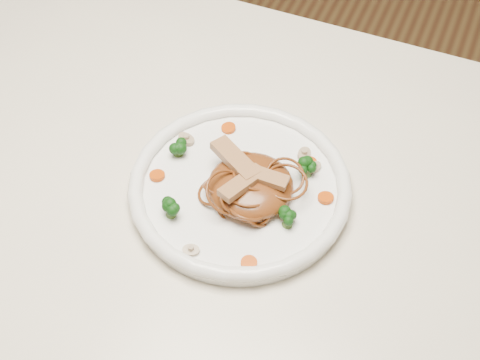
% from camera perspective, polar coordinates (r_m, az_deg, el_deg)
% --- Properties ---
extents(table, '(1.20, 0.80, 0.75)m').
position_cam_1_polar(table, '(1.01, -3.92, -3.82)').
color(table, beige).
rests_on(table, ground).
extents(plate, '(0.37, 0.37, 0.02)m').
position_cam_1_polar(plate, '(0.91, 0.00, -0.87)').
color(plate, white).
rests_on(plate, table).
extents(noodle_mound, '(0.13, 0.13, 0.04)m').
position_cam_1_polar(noodle_mound, '(0.89, 0.87, -0.46)').
color(noodle_mound, brown).
rests_on(noodle_mound, plate).
extents(chicken_a, '(0.06, 0.02, 0.01)m').
position_cam_1_polar(chicken_a, '(0.87, 1.96, 0.32)').
color(chicken_a, tan).
rests_on(chicken_a, noodle_mound).
extents(chicken_b, '(0.08, 0.06, 0.01)m').
position_cam_1_polar(chicken_b, '(0.89, -0.40, 1.72)').
color(chicken_b, tan).
rests_on(chicken_b, noodle_mound).
extents(chicken_c, '(0.05, 0.07, 0.01)m').
position_cam_1_polar(chicken_c, '(0.86, 0.22, -0.26)').
color(chicken_c, tan).
rests_on(chicken_c, noodle_mound).
extents(broccoli_0, '(0.04, 0.04, 0.03)m').
position_cam_1_polar(broccoli_0, '(0.91, 5.60, 1.13)').
color(broccoli_0, '#10450E').
rests_on(broccoli_0, plate).
extents(broccoli_1, '(0.03, 0.03, 0.03)m').
position_cam_1_polar(broccoli_1, '(0.94, -5.20, 2.78)').
color(broccoli_1, '#10450E').
rests_on(broccoli_1, plate).
extents(broccoli_2, '(0.04, 0.04, 0.03)m').
position_cam_1_polar(broccoli_2, '(0.87, -5.80, -2.22)').
color(broccoli_2, '#10450E').
rests_on(broccoli_2, plate).
extents(broccoli_3, '(0.03, 0.03, 0.03)m').
position_cam_1_polar(broccoli_3, '(0.86, 3.99, -3.18)').
color(broccoli_3, '#10450E').
rests_on(broccoli_3, plate).
extents(carrot_0, '(0.02, 0.02, 0.00)m').
position_cam_1_polar(carrot_0, '(0.93, 5.76, 1.41)').
color(carrot_0, '#C64207').
rests_on(carrot_0, plate).
extents(carrot_1, '(0.02, 0.02, 0.00)m').
position_cam_1_polar(carrot_1, '(0.92, -6.88, 0.38)').
color(carrot_1, '#C64207').
rests_on(carrot_1, plate).
extents(carrot_2, '(0.02, 0.02, 0.00)m').
position_cam_1_polar(carrot_2, '(0.90, 7.11, -1.47)').
color(carrot_2, '#C64207').
rests_on(carrot_2, plate).
extents(carrot_3, '(0.02, 0.02, 0.00)m').
position_cam_1_polar(carrot_3, '(0.97, -0.96, 4.32)').
color(carrot_3, '#C64207').
rests_on(carrot_3, plate).
extents(carrot_4, '(0.02, 0.02, 0.00)m').
position_cam_1_polar(carrot_4, '(0.84, 0.75, -6.88)').
color(carrot_4, '#C64207').
rests_on(carrot_4, plate).
extents(mushroom_0, '(0.03, 0.03, 0.01)m').
position_cam_1_polar(mushroom_0, '(0.85, -4.08, -5.83)').
color(mushroom_0, beige).
rests_on(mushroom_0, plate).
extents(mushroom_1, '(0.03, 0.03, 0.01)m').
position_cam_1_polar(mushroom_1, '(0.93, 6.17, 1.05)').
color(mushroom_1, beige).
rests_on(mushroom_1, plate).
extents(mushroom_2, '(0.03, 0.03, 0.01)m').
position_cam_1_polar(mushroom_2, '(0.96, -4.48, 3.39)').
color(mushroom_2, beige).
rests_on(mushroom_2, plate).
extents(mushroom_3, '(0.03, 0.03, 0.01)m').
position_cam_1_polar(mushroom_3, '(0.94, 5.33, 2.14)').
color(mushroom_3, beige).
rests_on(mushroom_3, plate).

